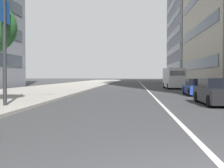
# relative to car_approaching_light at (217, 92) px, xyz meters

# --- Properties ---
(sidewalk_right_plaza) EXTENTS (160.00, 9.72, 0.15)m
(sidewalk_right_plaza) POSITION_rel_car_approaching_light_xyz_m (17.89, 14.25, -0.61)
(sidewalk_right_plaza) COLOR #A39E93
(sidewalk_right_plaza) RESTS_ON ground
(lane_centre_stripe) EXTENTS (110.00, 0.16, 0.01)m
(lane_centre_stripe) POSITION_rel_car_approaching_light_xyz_m (22.89, 3.03, -0.68)
(lane_centre_stripe) COLOR silver
(lane_centre_stripe) RESTS_ON ground
(car_approaching_light) EXTENTS (4.50, 1.82, 1.45)m
(car_approaching_light) POSITION_rel_car_approaching_light_xyz_m (0.00, 0.00, 0.00)
(car_approaching_light) COLOR black
(car_approaching_light) RESTS_ON ground
(car_following_behind) EXTENTS (4.67, 1.98, 1.36)m
(car_following_behind) POSITION_rel_car_approaching_light_xyz_m (7.97, -0.61, -0.05)
(car_following_behind) COLOR navy
(car_following_behind) RESTS_ON ground
(delivery_van_ahead) EXTENTS (5.20, 2.25, 2.55)m
(delivery_van_ahead) POSITION_rel_car_approaching_light_xyz_m (20.46, -0.39, 0.68)
(delivery_van_ahead) COLOR silver
(delivery_van_ahead) RESTS_ON ground
(street_lamp_with_banners) EXTENTS (1.26, 2.68, 7.72)m
(street_lamp_with_banners) POSITION_rel_car_approaching_light_xyz_m (-2.72, 10.32, 4.17)
(street_lamp_with_banners) COLOR #232326
(street_lamp_with_banners) RESTS_ON sidewalk_right_plaza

